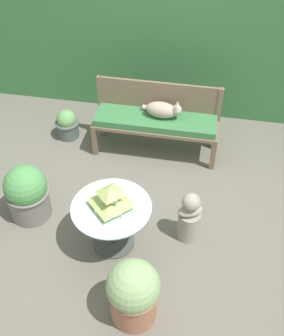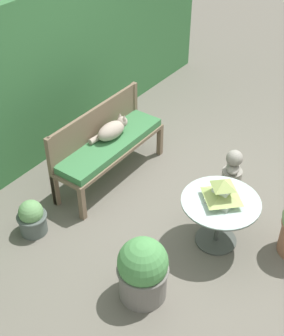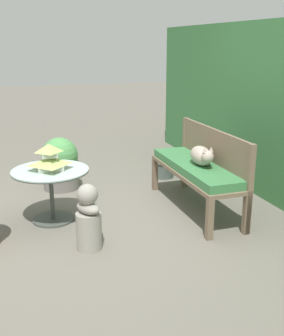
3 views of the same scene
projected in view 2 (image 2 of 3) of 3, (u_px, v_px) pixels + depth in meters
name	position (u px, v px, depth m)	size (l,w,h in m)	color
ground	(183.00, 208.00, 5.22)	(30.00, 30.00, 0.00)	#666056
foliage_hedge_back	(25.00, 70.00, 5.68)	(6.40, 0.86, 2.02)	#38703D
garden_bench	(110.00, 147.00, 5.39)	(1.53, 0.45, 0.53)	brown
bench_backrest	(96.00, 127.00, 5.36)	(1.53, 0.06, 0.89)	brown
cat	(112.00, 130.00, 5.34)	(0.50, 0.26, 0.24)	#A89989
patio_table	(220.00, 210.00, 4.57)	(0.78, 0.78, 0.55)	#424742
pagoda_birdhouse	(222.00, 192.00, 4.43)	(0.34, 0.34, 0.27)	#B2BCA8
garden_bust	(232.00, 175.00, 5.25)	(0.30, 0.25, 0.61)	gray
potted_plant_patio_mid	(32.00, 218.00, 4.83)	(0.32, 0.32, 0.40)	#4C5651
potted_plant_table_near	(143.00, 270.00, 4.12)	(0.47, 0.47, 0.65)	slate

